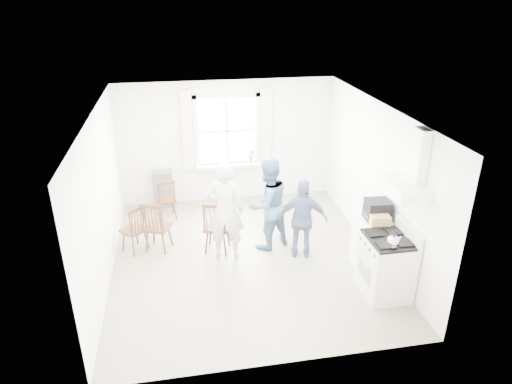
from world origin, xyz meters
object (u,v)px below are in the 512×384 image
object	(u,v)px
low_cabinet	(371,243)
windsor_chair_c	(136,225)
stereo_stack	(377,210)
person_mid	(268,204)
gas_stove	(386,266)
person_left	(225,211)
person_right	(303,219)
windsor_chair_b	(154,222)
windsor_chair_a	(166,196)

from	to	relation	value
low_cabinet	windsor_chair_c	xyz separation A→B (m)	(-3.82, 1.17, 0.09)
stereo_stack	windsor_chair_c	world-z (taller)	stereo_stack
person_mid	gas_stove	bearing A→B (deg)	106.32
stereo_stack	windsor_chair_c	distance (m)	4.06
gas_stove	person_mid	distance (m)	2.26
low_cabinet	person_left	world-z (taller)	person_left
gas_stove	person_right	bearing A→B (deg)	127.53
stereo_stack	person_left	xyz separation A→B (m)	(-2.34, 0.78, -0.19)
person_mid	person_left	bearing A→B (deg)	-9.84
low_cabinet	stereo_stack	distance (m)	0.62
gas_stove	stereo_stack	size ratio (longest dim) A/B	2.83
windsor_chair_b	person_left	xyz separation A→B (m)	(1.20, -0.35, 0.29)
low_cabinet	person_mid	bearing A→B (deg)	147.65
stereo_stack	person_mid	world-z (taller)	person_mid
gas_stove	person_mid	xyz separation A→B (m)	(-1.47, 1.68, 0.35)
windsor_chair_a	windsor_chair_c	xyz separation A→B (m)	(-0.51, -1.15, 0.02)
windsor_chair_b	person_right	bearing A→B (deg)	-13.03
low_cabinet	windsor_chair_b	bearing A→B (deg)	162.37
person_right	low_cabinet	bearing A→B (deg)	168.08
gas_stove	person_right	world-z (taller)	person_right
gas_stove	person_left	xyz separation A→B (m)	(-2.24, 1.47, 0.39)
gas_stove	windsor_chair_c	xyz separation A→B (m)	(-3.75, 1.87, 0.06)
low_cabinet	stereo_stack	bearing A→B (deg)	-28.50
windsor_chair_c	person_left	distance (m)	1.59
gas_stove	windsor_chair_b	world-z (taller)	gas_stove
person_mid	person_right	size ratio (longest dim) A/B	1.17
windsor_chair_c	person_mid	world-z (taller)	person_mid
stereo_stack	windsor_chair_c	size ratio (longest dim) A/B	0.45
stereo_stack	gas_stove	bearing A→B (deg)	-98.16
windsor_chair_c	person_right	size ratio (longest dim) A/B	0.63
stereo_stack	person_left	size ratio (longest dim) A/B	0.23
low_cabinet	person_left	xyz separation A→B (m)	(-2.31, 0.77, 0.43)
gas_stove	stereo_stack	bearing A→B (deg)	81.84
person_left	person_mid	xyz separation A→B (m)	(0.77, 0.21, -0.04)
windsor_chair_c	low_cabinet	bearing A→B (deg)	-17.05
low_cabinet	windsor_chair_b	size ratio (longest dim) A/B	0.93
windsor_chair_c	person_right	bearing A→B (deg)	-12.72
low_cabinet	windsor_chair_a	distance (m)	4.04
windsor_chair_a	person_mid	xyz separation A→B (m)	(1.77, -1.34, 0.31)
low_cabinet	person_right	xyz separation A→B (m)	(-1.02, 0.54, 0.26)
low_cabinet	windsor_chair_a	world-z (taller)	low_cabinet
windsor_chair_c	windsor_chair_b	bearing A→B (deg)	-10.21
low_cabinet	windsor_chair_b	world-z (taller)	windsor_chair_b
windsor_chair_c	person_left	size ratio (longest dim) A/B	0.51
windsor_chair_c	person_mid	distance (m)	2.30
gas_stove	stereo_stack	distance (m)	0.90
person_right	gas_stove	bearing A→B (deg)	143.44
stereo_stack	windsor_chair_b	size ratio (longest dim) A/B	0.41
low_cabinet	person_right	distance (m)	1.18
windsor_chair_b	person_mid	distance (m)	1.98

